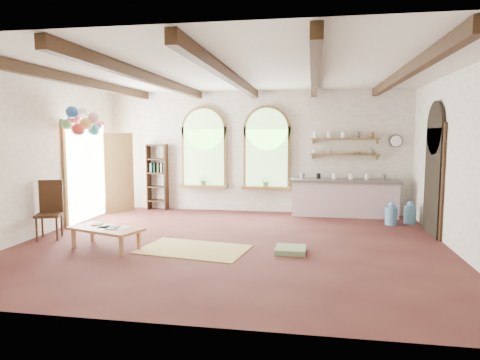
% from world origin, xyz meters
% --- Properties ---
extents(floor, '(8.00, 8.00, 0.00)m').
position_xyz_m(floor, '(0.00, 0.00, 0.00)').
color(floor, '#572923').
rests_on(floor, ground).
extents(ceiling_beams, '(6.20, 6.80, 0.18)m').
position_xyz_m(ceiling_beams, '(0.00, 0.00, 3.10)').
color(ceiling_beams, '#342210').
rests_on(ceiling_beams, ceiling).
extents(window_left, '(1.30, 0.28, 2.20)m').
position_xyz_m(window_left, '(-1.40, 3.43, 1.63)').
color(window_left, brown).
rests_on(window_left, floor).
extents(window_right, '(1.30, 0.28, 2.20)m').
position_xyz_m(window_right, '(0.30, 3.43, 1.63)').
color(window_right, brown).
rests_on(window_right, floor).
extents(left_doorway, '(0.10, 1.90, 2.50)m').
position_xyz_m(left_doorway, '(-3.95, 1.80, 1.15)').
color(left_doorway, brown).
rests_on(left_doorway, floor).
extents(right_doorway, '(0.10, 1.30, 2.40)m').
position_xyz_m(right_doorway, '(3.95, 1.50, 1.10)').
color(right_doorway, black).
rests_on(right_doorway, floor).
extents(kitchen_counter, '(2.68, 0.62, 0.94)m').
position_xyz_m(kitchen_counter, '(2.30, 3.20, 0.48)').
color(kitchen_counter, silver).
rests_on(kitchen_counter, floor).
extents(wall_shelf_lower, '(1.70, 0.24, 0.04)m').
position_xyz_m(wall_shelf_lower, '(2.30, 3.38, 1.55)').
color(wall_shelf_lower, brown).
rests_on(wall_shelf_lower, wall_back).
extents(wall_shelf_upper, '(1.70, 0.24, 0.04)m').
position_xyz_m(wall_shelf_upper, '(2.30, 3.38, 1.95)').
color(wall_shelf_upper, brown).
rests_on(wall_shelf_upper, wall_back).
extents(wall_clock, '(0.32, 0.04, 0.32)m').
position_xyz_m(wall_clock, '(3.55, 3.45, 1.90)').
color(wall_clock, black).
rests_on(wall_clock, wall_back).
extents(bookshelf, '(0.53, 0.32, 1.80)m').
position_xyz_m(bookshelf, '(-2.70, 3.32, 0.90)').
color(bookshelf, '#342210').
rests_on(bookshelf, floor).
extents(coffee_table, '(1.49, 1.03, 0.39)m').
position_xyz_m(coffee_table, '(-2.20, -0.70, 0.34)').
color(coffee_table, '#AF7750').
rests_on(coffee_table, floor).
extents(side_chair, '(0.58, 0.58, 1.16)m').
position_xyz_m(side_chair, '(-3.66, -0.18, 0.33)').
color(side_chair, '#342210').
rests_on(side_chair, floor).
extents(floor_mat, '(2.05, 1.45, 0.02)m').
position_xyz_m(floor_mat, '(-0.60, -0.52, 0.01)').
color(floor_mat, tan).
rests_on(floor_mat, floor).
extents(floor_cushion, '(0.54, 0.54, 0.09)m').
position_xyz_m(floor_cushion, '(1.13, -0.39, 0.05)').
color(floor_cushion, '#6F8D61').
rests_on(floor_cushion, floor).
extents(water_jug_a, '(0.27, 0.27, 0.53)m').
position_xyz_m(water_jug_a, '(3.75, 2.50, 0.23)').
color(water_jug_a, '#5B99C3').
rests_on(water_jug_a, floor).
extents(water_jug_b, '(0.27, 0.27, 0.53)m').
position_xyz_m(water_jug_b, '(3.30, 2.30, 0.23)').
color(water_jug_b, '#5B99C3').
rests_on(water_jug_b, floor).
extents(balloon_cluster, '(0.91, 0.99, 1.16)m').
position_xyz_m(balloon_cluster, '(-3.41, 0.80, 2.33)').
color(balloon_cluster, white).
rests_on(balloon_cluster, floor).
extents(table_book, '(0.17, 0.24, 0.02)m').
position_xyz_m(table_book, '(-2.54, -0.51, 0.40)').
color(table_book, olive).
rests_on(table_book, coffee_table).
extents(tablet, '(0.20, 0.28, 0.01)m').
position_xyz_m(tablet, '(-2.04, -0.73, 0.39)').
color(tablet, black).
rests_on(tablet, coffee_table).
extents(potted_plant_left, '(0.27, 0.23, 0.30)m').
position_xyz_m(potted_plant_left, '(-1.40, 3.32, 0.85)').
color(potted_plant_left, '#598C4C').
rests_on(potted_plant_left, window_left).
extents(potted_plant_right, '(0.27, 0.23, 0.30)m').
position_xyz_m(potted_plant_right, '(0.30, 3.32, 0.85)').
color(potted_plant_right, '#598C4C').
rests_on(potted_plant_right, window_right).
extents(shelf_cup_a, '(0.12, 0.10, 0.10)m').
position_xyz_m(shelf_cup_a, '(1.55, 3.38, 1.62)').
color(shelf_cup_a, white).
rests_on(shelf_cup_a, wall_shelf_lower).
extents(shelf_cup_b, '(0.10, 0.10, 0.09)m').
position_xyz_m(shelf_cup_b, '(1.90, 3.38, 1.62)').
color(shelf_cup_b, beige).
rests_on(shelf_cup_b, wall_shelf_lower).
extents(shelf_bowl_a, '(0.22, 0.22, 0.05)m').
position_xyz_m(shelf_bowl_a, '(2.25, 3.38, 1.60)').
color(shelf_bowl_a, beige).
rests_on(shelf_bowl_a, wall_shelf_lower).
extents(shelf_bowl_b, '(0.20, 0.20, 0.06)m').
position_xyz_m(shelf_bowl_b, '(2.60, 3.38, 1.60)').
color(shelf_bowl_b, '#8C664C').
rests_on(shelf_bowl_b, wall_shelf_lower).
extents(shelf_vase, '(0.18, 0.18, 0.19)m').
position_xyz_m(shelf_vase, '(2.95, 3.38, 1.67)').
color(shelf_vase, slate).
rests_on(shelf_vase, wall_shelf_lower).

